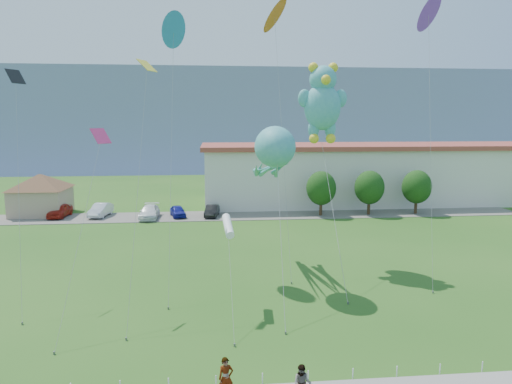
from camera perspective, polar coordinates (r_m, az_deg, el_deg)
ground at (r=22.58m, az=3.13°, el=-20.98°), size 160.00×160.00×0.00m
parking_strip at (r=55.61m, az=-2.26°, el=-2.94°), size 70.00×6.00×0.06m
hill_ridge at (r=139.45m, az=-4.29°, el=9.13°), size 160.00×50.00×25.00m
pavilion at (r=61.66m, az=-25.31°, el=0.20°), size 9.20×9.20×5.00m
warehouse at (r=70.08m, az=19.03°, el=2.38°), size 61.00×15.00×8.20m
rope_fence at (r=21.34m, az=3.69°, el=-22.10°), size 26.05×0.05×0.50m
tree_near at (r=55.51m, az=8.14°, el=0.48°), size 3.60×3.60×5.47m
tree_mid at (r=57.22m, az=13.99°, el=0.55°), size 3.60×3.60×5.47m
tree_far at (r=59.48m, az=19.45°, el=0.61°), size 3.60×3.60×5.47m
pedestrian_left at (r=19.96m, az=-3.79°, el=-22.15°), size 0.67×0.50×1.69m
pedestrian_right at (r=19.79m, az=5.80°, el=-22.71°), size 0.91×0.81×1.54m
parked_car_red at (r=59.20m, az=-23.31°, el=-2.14°), size 2.11×4.65×1.55m
parked_car_silver at (r=57.89m, az=-18.84°, el=-2.14°), size 2.25×4.81×1.53m
parked_car_white at (r=55.20m, az=-13.19°, el=-2.43°), size 2.09×5.10×1.48m
parked_car_blue at (r=55.46m, az=-9.76°, el=-2.37°), size 2.41×4.07×1.30m
parked_car_black at (r=55.09m, az=-5.54°, el=-2.35°), size 1.95×4.18×1.33m
octopus_kite at (r=31.80m, az=2.08°, el=4.49°), size 2.75×14.24×10.96m
teddy_bear_kite at (r=35.96m, az=8.32°, el=11.20°), size 3.82×9.88×15.70m
small_kite_black at (r=33.61m, az=-27.79°, el=9.66°), size 2.78×7.55×14.61m
small_kite_white at (r=27.64m, az=-3.51°, el=-4.32°), size 0.50×6.60×5.44m
small_kite_yellow at (r=29.14m, az=-13.76°, el=11.54°), size 1.29×7.70×15.13m
small_kite_blue at (r=35.99m, az=-10.30°, el=18.64°), size 1.80×9.71×18.65m
small_kite_pink at (r=28.35m, az=-19.33°, el=4.21°), size 1.87×7.33×10.82m
small_kite_purple at (r=39.76m, az=20.79°, el=19.51°), size 3.35×8.58×20.25m
small_kite_orange at (r=40.18m, az=2.40°, el=20.51°), size 1.80×9.72×20.68m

